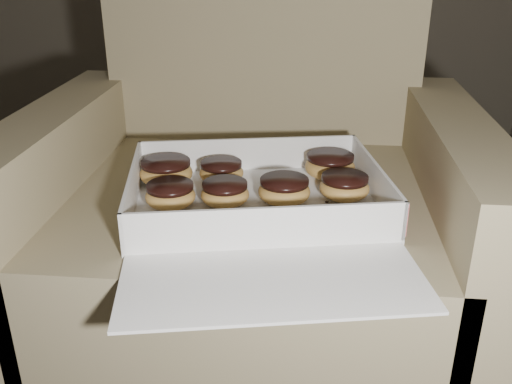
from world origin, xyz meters
The scene contains 12 objects.
armchair centered at (0.91, 0.59, 0.30)m, with size 0.91×0.77×0.95m.
bakery_box centered at (0.94, 0.39, 0.44)m, with size 0.53×0.60×0.07m.
donut_a centered at (0.75, 0.50, 0.46)m, with size 0.10×0.10×0.05m.
donut_b centered at (0.78, 0.40, 0.46)m, with size 0.09×0.09×0.04m.
donut_c centered at (0.85, 0.52, 0.46)m, with size 0.09×0.09×0.04m.
donut_d centered at (0.88, 0.42, 0.46)m, with size 0.09×0.09×0.04m.
donut_e centered at (1.07, 0.57, 0.46)m, with size 0.10×0.10×0.05m.
donut_f centered at (1.09, 0.47, 0.46)m, with size 0.09×0.09×0.05m.
donut_g centered at (0.98, 0.44, 0.46)m, with size 0.09×0.09×0.05m.
crumb_a centered at (0.88, 0.35, 0.44)m, with size 0.01×0.01×0.00m, color black.
crumb_b centered at (1.01, 0.36, 0.44)m, with size 0.01×0.01×0.00m, color black.
crumb_c centered at (1.06, 0.45, 0.44)m, with size 0.01×0.01×0.00m, color black.
Camera 1 is at (1.02, -0.50, 0.87)m, focal length 40.00 mm.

